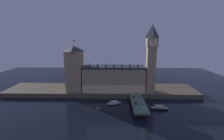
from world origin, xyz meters
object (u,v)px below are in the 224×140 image
(car_northbound_trail, at_px, (136,103))
(boat_upstream, at_px, (114,103))
(car_northbound_lead, at_px, (134,97))
(street_lamp_near, at_px, (134,105))
(car_southbound_trail, at_px, (140,97))
(car_southbound_lead, at_px, (143,106))
(pedestrian_near_rail, at_px, (133,104))
(boat_downstream, at_px, (160,108))
(street_lamp_mid, at_px, (145,98))
(clock_tower, at_px, (151,57))
(victoria_tower, at_px, (75,69))

(car_northbound_trail, xyz_separation_m, boat_upstream, (-19.69, 12.57, -5.48))
(car_northbound_lead, xyz_separation_m, street_lamp_near, (-3.20, -25.76, 3.01))
(car_southbound_trail, bearing_deg, car_northbound_lead, 179.98)
(boat_upstream, bearing_deg, car_southbound_lead, -36.04)
(car_southbound_trail, xyz_separation_m, pedestrian_near_rail, (-8.40, -18.72, 0.22))
(car_northbound_lead, height_order, boat_downstream, car_northbound_lead)
(car_northbound_trail, height_order, street_lamp_mid, street_lamp_mid)
(street_lamp_mid, bearing_deg, clock_tower, 71.11)
(clock_tower, distance_m, car_northbound_lead, 46.65)
(car_southbound_trail, height_order, boat_downstream, car_southbound_trail)
(boat_upstream, bearing_deg, street_lamp_mid, -15.78)
(street_lamp_near, relative_size, boat_downstream, 0.35)
(pedestrian_near_rail, bearing_deg, car_southbound_trail, 65.83)
(car_northbound_lead, bearing_deg, pedestrian_near_rail, -98.51)
(car_northbound_trail, bearing_deg, car_southbound_lead, -46.18)
(street_lamp_near, height_order, street_lamp_mid, street_lamp_near)
(street_lamp_near, distance_m, street_lamp_mid, 18.99)
(pedestrian_near_rail, relative_size, street_lamp_near, 0.27)
(street_lamp_near, bearing_deg, victoria_tower, 140.67)
(pedestrian_near_rail, distance_m, street_lamp_mid, 14.21)
(victoria_tower, xyz_separation_m, car_northbound_lead, (64.07, -24.12, -23.67))
(boat_upstream, bearing_deg, clock_tower, 30.49)
(street_lamp_mid, distance_m, boat_upstream, 30.80)
(pedestrian_near_rail, bearing_deg, boat_upstream, 137.03)
(victoria_tower, distance_m, car_northbound_lead, 72.44)
(clock_tower, xyz_separation_m, car_northbound_trail, (-19.45, -35.62, -37.34))
(clock_tower, xyz_separation_m, boat_upstream, (-39.14, -23.05, -42.82))
(car_southbound_trail, bearing_deg, boat_downstream, -39.40)
(car_northbound_trail, distance_m, pedestrian_near_rail, 4.23)
(car_northbound_lead, xyz_separation_m, street_lamp_mid, (8.80, -11.04, 3.00))
(victoria_tower, relative_size, street_lamp_mid, 9.57)
(clock_tower, bearing_deg, victoria_tower, 177.22)
(victoria_tower, bearing_deg, pedestrian_near_rail, -34.96)
(victoria_tower, distance_m, car_southbound_trail, 77.46)
(street_lamp_near, xyz_separation_m, boat_downstream, (25.07, 12.39, -8.41))
(car_northbound_lead, bearing_deg, boat_upstream, -171.39)
(car_northbound_lead, distance_m, pedestrian_near_rail, 18.93)
(boat_downstream, bearing_deg, car_northbound_trail, -174.31)
(street_lamp_near, bearing_deg, car_northbound_trail, 72.59)
(car_northbound_trail, bearing_deg, street_lamp_near, -107.41)
(pedestrian_near_rail, bearing_deg, car_northbound_trail, 48.56)
(car_northbound_trail, distance_m, street_lamp_near, 11.11)
(car_northbound_lead, relative_size, street_lamp_near, 0.65)
(victoria_tower, height_order, car_southbound_lead, victoria_tower)
(victoria_tower, relative_size, boat_downstream, 3.32)
(car_northbound_lead, xyz_separation_m, pedestrian_near_rail, (-2.80, -18.72, 0.14))
(car_southbound_lead, height_order, street_lamp_near, street_lamp_near)
(clock_tower, height_order, street_lamp_near, clock_tower)
(victoria_tower, distance_m, street_lamp_near, 81.37)
(street_lamp_mid, bearing_deg, car_northbound_lead, 128.57)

